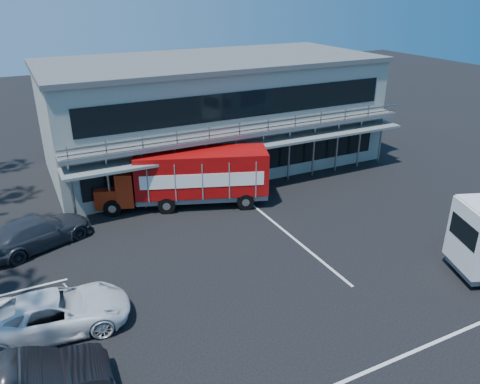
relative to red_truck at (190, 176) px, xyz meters
name	(u,v)px	position (x,y,z in m)	size (l,w,h in m)	color
ground	(288,275)	(1.16, -8.73, -1.77)	(120.00, 120.00, 0.00)	black
building	(213,112)	(4.16, 6.21, 1.88)	(22.40, 12.00, 7.30)	gray
red_truck	(190,176)	(0.00, 0.00, 0.00)	(9.77, 5.36, 3.23)	maroon
parked_car_c	(55,312)	(-8.34, -7.93, -1.03)	(2.46, 5.34, 1.49)	white
parked_car_d	(38,232)	(-8.34, -1.13, -1.02)	(2.10, 5.16, 1.50)	#272C34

